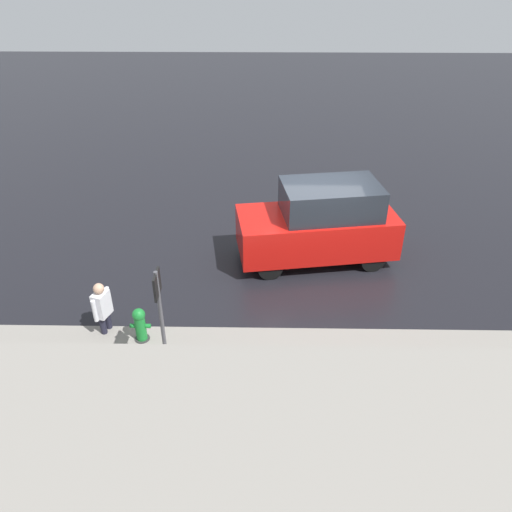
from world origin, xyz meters
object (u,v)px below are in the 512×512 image
sign_post (161,312)px  fire_hydrant (140,325)px  pedestrian (102,306)px  moving_hatchback (320,223)px

sign_post → fire_hydrant: bearing=-55.4°
fire_hydrant → pedestrian: bearing=-18.3°
moving_hatchback → fire_hydrant: (3.89, 3.26, -0.63)m
fire_hydrant → pedestrian: 0.89m
fire_hydrant → sign_post: sign_post is taller
pedestrian → sign_post: bearing=139.4°
moving_hatchback → pedestrian: moving_hatchback is taller
pedestrian → sign_post: (-1.52, 1.31, 0.90)m
sign_post → pedestrian: bearing=-40.6°
moving_hatchback → sign_post: sign_post is taller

